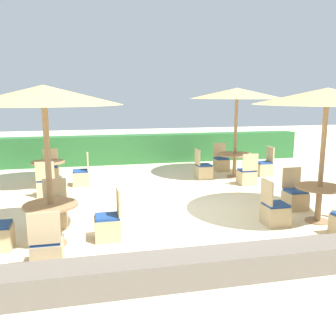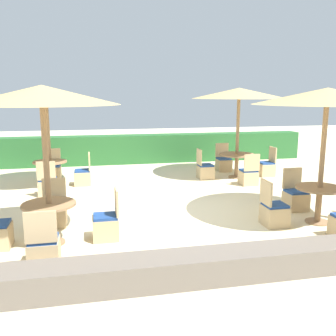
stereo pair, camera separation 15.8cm
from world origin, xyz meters
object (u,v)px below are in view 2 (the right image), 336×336
patio_chair_front_left_north (55,213)px  round_table_front_right (319,196)px  patio_chair_back_left_north (53,171)px  patio_chair_back_right_north (224,163)px  round_table_front_left (49,214)px  round_table_back_left (50,168)px  parasol_back_left (46,100)px  patio_chair_front_right_west (274,213)px  patio_chair_front_left_east (107,225)px  patio_chair_back_left_east (83,176)px  patio_chair_back_right_south (249,176)px  patio_chair_back_right_east (266,168)px  patio_chair_front_right_north (295,198)px  parasol_front_left (42,96)px  parasol_front_right (327,97)px  patio_chair_back_right_west (205,170)px  patio_chair_back_left_south (48,185)px  patio_chair_front_left_south (44,250)px  round_table_back_right (237,159)px  parasol_back_right (239,94)px

patio_chair_front_left_north → round_table_front_right: patio_chair_front_left_north is taller
patio_chair_back_left_north → patio_chair_back_right_north: same height
round_table_front_left → round_table_front_right: size_ratio=0.96×
round_table_back_left → round_table_front_left: bearing=-84.7°
parasol_back_left → patio_chair_front_right_west: size_ratio=2.80×
round_table_front_left → patio_chair_front_left_east: size_ratio=1.00×
patio_chair_back_left_east → patio_chair_front_right_west: bearing=-138.2°
patio_chair_back_right_north → patio_chair_back_left_north: bearing=1.4°
parasol_back_left → patio_chair_back_right_south: size_ratio=2.80×
patio_chair_back_left_east → patio_chair_back_right_east: size_ratio=1.00×
round_table_front_right → patio_chair_front_right_north: (0.02, 0.90, -0.30)m
parasol_front_left → patio_chair_back_left_north: parasol_front_left is taller
parasol_front_right → patio_chair_back_right_west: bearing=103.7°
parasol_front_left → patio_chair_back_left_south: 4.06m
patio_chair_back_left_south → patio_chair_back_left_east: size_ratio=1.00×
patio_chair_back_right_west → round_table_front_right: (1.06, -4.34, 0.30)m
parasol_front_left → patio_chair_back_right_south: (5.17, 3.33, -2.30)m
parasol_front_left → patio_chair_front_left_south: size_ratio=2.94×
patio_chair_back_left_north → patio_chair_back_right_south: same height
patio_chair_front_left_south → patio_chair_back_left_north: (-0.40, 6.13, 0.00)m
patio_chair_back_left_north → patio_chair_back_right_north: 5.58m
patio_chair_front_left_east → round_table_front_right: patio_chair_front_left_east is taller
patio_chair_front_left_east → patio_chair_back_left_south: (-1.35, 3.30, 0.00)m
patio_chair_back_right_east → patio_chair_back_right_north: (-1.07, 1.04, 0.00)m
patio_chair_front_left_north → round_table_back_right: patio_chair_front_left_north is taller
parasol_back_left → patio_chair_front_right_west: (4.67, -4.22, -2.17)m
patio_chair_back_right_north → patio_chair_front_right_north: same height
patio_chair_back_right_west → patio_chair_front_right_west: (0.10, -4.31, 0.00)m
patio_chair_front_left_east → patio_chair_front_left_south: 1.34m
round_table_front_right → patio_chair_back_right_west: bearing=103.7°
patio_chair_back_left_south → patio_chair_back_right_east: size_ratio=1.00×
patio_chair_back_right_west → patio_chair_front_right_west: same height
patio_chair_front_left_east → patio_chair_back_left_east: (-0.48, 4.26, 0.00)m
patio_chair_back_left_south → round_table_front_right: 6.52m
round_table_front_left → patio_chair_back_right_north: (5.16, 5.39, -0.29)m
patio_chair_back_left_north → patio_chair_front_left_north: bearing=95.4°
patio_chair_back_left_east → round_table_front_right: patio_chair_back_left_east is taller
patio_chair_back_right_south → parasol_front_right: (0.07, -3.30, 2.27)m
parasol_front_left → round_table_back_right: size_ratio=2.47×
patio_chair_back_left_north → round_table_back_right: patio_chair_back_left_north is taller
round_table_back_left → patio_chair_back_left_south: 0.99m
round_table_front_left → patio_chair_back_left_east: size_ratio=1.00×
round_table_back_left → patio_chair_back_right_south: patio_chair_back_right_south is taller
parasol_back_left → round_table_back_left: 1.88m
patio_chair_front_right_north → round_table_back_left: bearing=-30.6°
patio_chair_back_left_north → patio_chair_back_right_north: (5.58, 0.14, 0.00)m
patio_chair_front_left_north → parasol_back_right: size_ratio=0.32×
round_table_front_left → patio_chair_back_left_north: (-0.42, 5.25, -0.29)m
patio_chair_back_left_north → patio_chair_front_right_west: 6.99m
round_table_front_left → patio_chair_back_left_north: 5.27m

